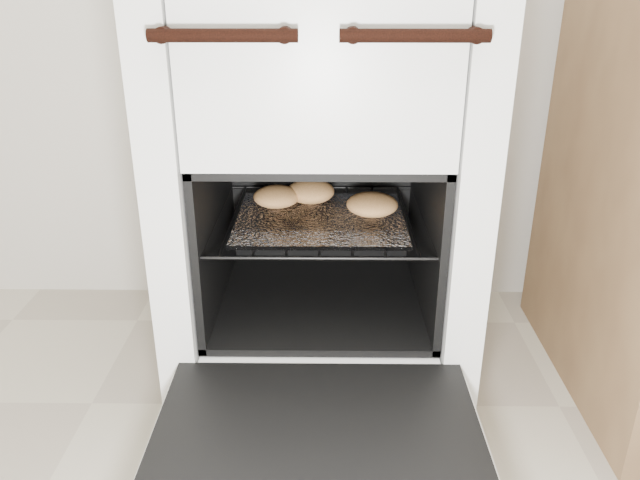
{
  "coord_description": "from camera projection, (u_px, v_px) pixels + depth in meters",
  "views": [
    {
      "loc": [
        -0.16,
        -0.04,
        0.85
      ],
      "look_at": [
        -0.18,
        1.04,
        0.38
      ],
      "focal_mm": 35.0,
      "sensor_mm": 36.0,
      "label": 1
    }
  ],
  "objects": [
    {
      "name": "stove",
      "position": [
        321.0,
        192.0,
        1.29
      ],
      "size": [
        0.58,
        0.64,
        0.88
      ],
      "color": "silver",
      "rests_on": "ground"
    },
    {
      "name": "oven_rack",
      "position": [
        320.0,
        218.0,
        1.24
      ],
      "size": [
        0.42,
        0.4,
        0.01
      ],
      "color": "black",
      "rests_on": "stove"
    },
    {
      "name": "foil_sheet",
      "position": [
        320.0,
        219.0,
        1.22
      ],
      "size": [
        0.33,
        0.29,
        0.01
      ],
      "primitive_type": "cube",
      "color": "white",
      "rests_on": "oven_rack"
    },
    {
      "name": "baked_rolls",
      "position": [
        321.0,
        197.0,
        1.26
      ],
      "size": [
        0.31,
        0.2,
        0.05
      ],
      "color": "#E09D59",
      "rests_on": "foil_sheet"
    },
    {
      "name": "oven_door",
      "position": [
        317.0,
        448.0,
        0.94
      ],
      "size": [
        0.52,
        0.4,
        0.04
      ],
      "color": "black",
      "rests_on": "stove"
    }
  ]
}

